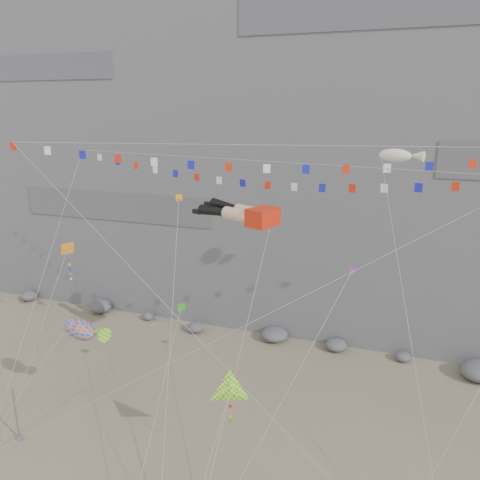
{
  "coord_description": "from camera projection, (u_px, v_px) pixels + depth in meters",
  "views": [
    {
      "loc": [
        10.33,
        -23.37,
        22.12
      ],
      "look_at": [
        -0.82,
        9.0,
        12.34
      ],
      "focal_mm": 35.0,
      "sensor_mm": 36.0,
      "label": 1
    }
  ],
  "objects": [
    {
      "name": "fish_windsock",
      "position": [
        79.0,
        329.0,
        31.18
      ],
      "size": [
        7.43,
        5.88,
        10.46
      ],
      "color": "orange",
      "rests_on": "ground"
    },
    {
      "name": "legs_kite",
      "position": [
        241.0,
        213.0,
        32.91
      ],
      "size": [
        7.08,
        18.32,
        21.26
      ],
      "rotation": [
        0.0,
        0.0,
        -0.39
      ],
      "color": "red",
      "rests_on": "ground"
    },
    {
      "name": "delta_kite",
      "position": [
        230.0,
        392.0,
        26.58
      ],
      "size": [
        2.65,
        7.29,
        9.22
      ],
      "color": "#FFEF0D",
      "rests_on": "ground"
    },
    {
      "name": "anchor_pole_left",
      "position": [
        16.0,
        414.0,
        31.77
      ],
      "size": [
        0.12,
        0.12,
        4.02
      ],
      "primitive_type": "cylinder",
      "color": "gray",
      "rests_on": "ground"
    },
    {
      "name": "cliff",
      "position": [
        313.0,
        80.0,
        52.78
      ],
      "size": [
        80.0,
        28.0,
        50.0
      ],
      "primitive_type": "cube",
      "color": "slate",
      "rests_on": "ground"
    },
    {
      "name": "small_kite_c",
      "position": [
        181.0,
        310.0,
        32.3
      ],
      "size": [
        2.52,
        11.95,
        14.35
      ],
      "color": "green",
      "rests_on": "ground"
    },
    {
      "name": "flag_banner_upper",
      "position": [
        255.0,
        161.0,
        32.88
      ],
      "size": [
        33.6,
        16.07,
        26.68
      ],
      "color": "red",
      "rests_on": "ground"
    },
    {
      "name": "flag_banner_lower",
      "position": [
        287.0,
        146.0,
        29.09
      ],
      "size": [
        36.3,
        11.98,
        22.96
      ],
      "color": "red",
      "rests_on": "ground"
    },
    {
      "name": "blimp_windsock",
      "position": [
        395.0,
        156.0,
        32.11
      ],
      "size": [
        6.29,
        14.18,
        23.36
      ],
      "color": "#EEE8C4",
      "rests_on": "ground"
    },
    {
      "name": "talus_boulders",
      "position": [
        274.0,
        335.0,
        45.84
      ],
      "size": [
        60.0,
        3.0,
        1.2
      ],
      "primitive_type": null,
      "color": "#5D5D62",
      "rests_on": "ground"
    },
    {
      "name": "small_kite_b",
      "position": [
        349.0,
        278.0,
        29.64
      ],
      "size": [
        6.15,
        11.93,
        17.41
      ],
      "color": "#AC21C3",
      "rests_on": "ground"
    },
    {
      "name": "harlequin_kite",
      "position": [
        67.0,
        249.0,
        31.38
      ],
      "size": [
        4.26,
        5.45,
        14.12
      ],
      "color": "red",
      "rests_on": "ground"
    },
    {
      "name": "ground",
      "position": [
        207.0,
        458.0,
        30.55
      ],
      "size": [
        120.0,
        120.0,
        0.0
      ],
      "primitive_type": "plane",
      "color": "#86775C",
      "rests_on": "ground"
    },
    {
      "name": "small_kite_a",
      "position": [
        179.0,
        204.0,
        33.66
      ],
      "size": [
        5.17,
        13.6,
        20.87
      ],
      "color": "orange",
      "rests_on": "ground"
    }
  ]
}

